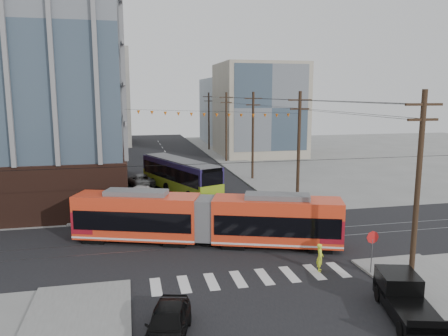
# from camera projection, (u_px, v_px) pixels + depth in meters

# --- Properties ---
(ground) EXTENTS (160.00, 160.00, 0.00)m
(ground) POSITION_uv_depth(u_px,v_px,m) (239.00, 259.00, 28.68)
(ground) COLOR slate
(bg_bldg_nw_near) EXTENTS (18.00, 16.00, 18.00)m
(bg_bldg_nw_near) POSITION_uv_depth(u_px,v_px,m) (65.00, 104.00, 73.56)
(bg_bldg_nw_near) COLOR #8C99A5
(bg_bldg_nw_near) RESTS_ON ground
(bg_bldg_ne_near) EXTENTS (14.00, 14.00, 16.00)m
(bg_bldg_ne_near) POSITION_uv_depth(u_px,v_px,m) (259.00, 110.00, 76.95)
(bg_bldg_ne_near) COLOR gray
(bg_bldg_ne_near) RESTS_ON ground
(bg_bldg_nw_far) EXTENTS (16.00, 18.00, 20.00)m
(bg_bldg_nw_far) POSITION_uv_depth(u_px,v_px,m) (92.00, 97.00, 93.28)
(bg_bldg_nw_far) COLOR gray
(bg_bldg_nw_far) RESTS_ON ground
(bg_bldg_ne_far) EXTENTS (16.00, 16.00, 14.00)m
(bg_bldg_ne_far) POSITION_uv_depth(u_px,v_px,m) (241.00, 111.00, 96.79)
(bg_bldg_ne_far) COLOR #8C99A5
(bg_bldg_ne_far) RESTS_ON ground
(utility_pole_near) EXTENTS (0.30, 0.30, 11.00)m
(utility_pole_near) POSITION_uv_depth(u_px,v_px,m) (417.00, 191.00, 23.80)
(utility_pole_near) COLOR black
(utility_pole_near) RESTS_ON ground
(utility_pole_far) EXTENTS (0.30, 0.30, 11.00)m
(utility_pole_far) POSITION_uv_depth(u_px,v_px,m) (209.00, 122.00, 83.46)
(utility_pole_far) COLOR black
(utility_pole_far) RESTS_ON ground
(streetcar) EXTENTS (18.99, 8.91, 3.70)m
(streetcar) POSITION_uv_depth(u_px,v_px,m) (206.00, 219.00, 31.39)
(streetcar) COLOR red
(streetcar) RESTS_ON ground
(city_bus) EXTENTS (7.56, 13.26, 3.73)m
(city_bus) POSITION_uv_depth(u_px,v_px,m) (180.00, 175.00, 48.17)
(city_bus) COLOR #221A48
(city_bus) RESTS_ON ground
(pickup_truck) EXTENTS (3.17, 5.46, 1.75)m
(pickup_truck) POSITION_uv_depth(u_px,v_px,m) (408.00, 302.00, 21.00)
(pickup_truck) COLOR black
(pickup_truck) RESTS_ON ground
(black_sedan) EXTENTS (2.87, 4.80, 1.53)m
(black_sedan) POSITION_uv_depth(u_px,v_px,m) (168.00, 324.00, 19.21)
(black_sedan) COLOR black
(black_sedan) RESTS_ON ground
(parked_car_silver) EXTENTS (2.61, 5.27, 1.66)m
(parked_car_silver) POSITION_uv_depth(u_px,v_px,m) (144.00, 201.00, 40.75)
(parked_car_silver) COLOR #ABADB0
(parked_car_silver) RESTS_ON ground
(parked_car_white) EXTENTS (3.83, 5.53, 1.49)m
(parked_car_white) POSITION_uv_depth(u_px,v_px,m) (142.00, 192.00, 44.84)
(parked_car_white) COLOR silver
(parked_car_white) RESTS_ON ground
(parked_car_grey) EXTENTS (3.62, 5.72, 1.47)m
(parked_car_grey) POSITION_uv_depth(u_px,v_px,m) (140.00, 180.00, 51.29)
(parked_car_grey) COLOR #5F5F60
(parked_car_grey) RESTS_ON ground
(pedestrian) EXTENTS (0.63, 0.75, 1.74)m
(pedestrian) POSITION_uv_depth(u_px,v_px,m) (320.00, 257.00, 26.68)
(pedestrian) COLOR #DDF22D
(pedestrian) RESTS_ON ground
(stop_sign) EXTENTS (0.79, 0.79, 2.57)m
(stop_sign) POSITION_uv_depth(u_px,v_px,m) (372.00, 255.00, 26.01)
(stop_sign) COLOR red
(stop_sign) RESTS_ON ground
(jersey_barrier) EXTENTS (1.74, 4.50, 0.88)m
(jersey_barrier) POSITION_uv_depth(u_px,v_px,m) (296.00, 205.00, 40.83)
(jersey_barrier) COLOR #595A60
(jersey_barrier) RESTS_ON ground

